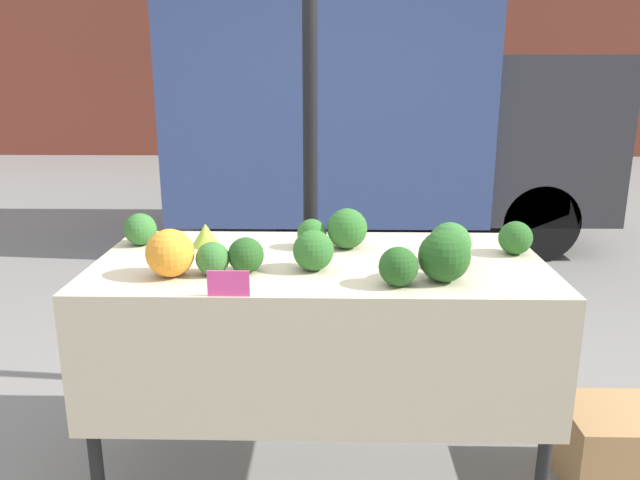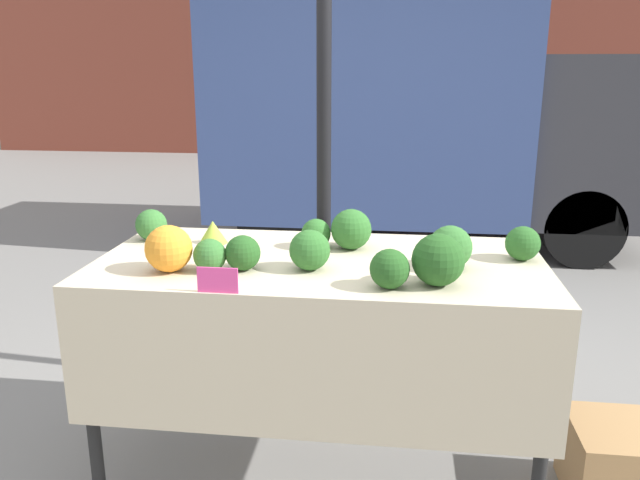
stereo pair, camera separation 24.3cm
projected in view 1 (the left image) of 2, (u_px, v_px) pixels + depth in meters
ground_plane at (320, 462)px, 2.70m from camera, size 40.00×40.00×0.00m
building_facade at (331, 30)px, 11.88m from camera, size 16.00×0.60×4.72m
tent_pole at (310, 177)px, 3.00m from camera, size 0.07×0.07×2.28m
parked_truck at (372, 114)px, 6.03m from camera, size 4.00×1.86×2.32m
market_table at (320, 295)px, 2.42m from camera, size 1.76×0.86×0.92m
orange_cauliflower at (170, 253)px, 2.24m from camera, size 0.17×0.17×0.17m
romanesco_head at (206, 235)px, 2.63m from camera, size 0.12×0.12×0.10m
broccoli_head_0 at (313, 250)px, 2.31m from camera, size 0.15×0.15×0.15m
broccoli_head_1 at (398, 266)px, 2.15m from camera, size 0.14×0.14×0.14m
broccoli_head_2 at (312, 234)px, 2.60m from camera, size 0.12×0.12×0.12m
broccoli_head_3 at (347, 229)px, 2.59m from camera, size 0.17×0.17×0.17m
broccoli_head_4 at (246, 255)px, 2.29m from camera, size 0.13×0.13×0.13m
broccoli_head_5 at (444, 256)px, 2.19m from camera, size 0.18×0.18×0.18m
broccoli_head_6 at (450, 244)px, 2.38m from camera, size 0.16×0.16×0.16m
broccoli_head_7 at (213, 259)px, 2.26m from camera, size 0.12×0.12×0.12m
broccoli_head_8 at (515, 238)px, 2.51m from camera, size 0.14×0.14×0.14m
broccoli_head_9 at (140, 229)px, 2.65m from camera, size 0.14×0.14×0.14m
price_sign at (228, 284)px, 2.05m from camera, size 0.14×0.01×0.09m
produce_crate at (621, 446)px, 2.54m from camera, size 0.47×0.37×0.32m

